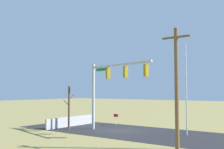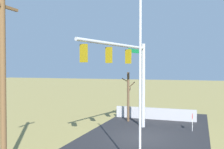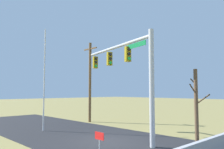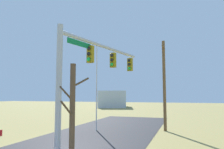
{
  "view_description": "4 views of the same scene",
  "coord_description": "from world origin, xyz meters",
  "px_view_note": "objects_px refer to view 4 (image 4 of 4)",
  "views": [
    {
      "loc": [
        -14.59,
        21.1,
        3.7
      ],
      "look_at": [
        -0.59,
        2.21,
        5.09
      ],
      "focal_mm": 44.01,
      "sensor_mm": 36.0,
      "label": 1
    },
    {
      "loc": [
        -16.29,
        -3.46,
        4.52
      ],
      "look_at": [
        -1.18,
        1.82,
        4.1
      ],
      "focal_mm": 41.11,
      "sensor_mm": 36.0,
      "label": 2
    },
    {
      "loc": [
        10.15,
        -9.29,
        2.94
      ],
      "look_at": [
        -0.54,
        0.93,
        4.04
      ],
      "focal_mm": 36.61,
      "sensor_mm": 36.0,
      "label": 3
    },
    {
      "loc": [
        11.24,
        6.12,
        3.0
      ],
      "look_at": [
        -0.99,
        2.0,
        4.27
      ],
      "focal_mm": 34.02,
      "sensor_mm": 36.0,
      "label": 4
    }
  ],
  "objects_px": {
    "signal_mast": "(91,67)",
    "bare_tree": "(72,120)",
    "utility_pole": "(164,83)",
    "distant_building": "(113,99)",
    "flagpole": "(97,85)"
  },
  "relations": [
    {
      "from": "bare_tree",
      "to": "flagpole",
      "type": "bearing_deg",
      "value": -161.79
    },
    {
      "from": "flagpole",
      "to": "distant_building",
      "type": "bearing_deg",
      "value": -163.88
    },
    {
      "from": "flagpole",
      "to": "utility_pole",
      "type": "bearing_deg",
      "value": 105.64
    },
    {
      "from": "utility_pole",
      "to": "bare_tree",
      "type": "height_order",
      "value": "utility_pole"
    },
    {
      "from": "flagpole",
      "to": "utility_pole",
      "type": "distance_m",
      "value": 5.86
    },
    {
      "from": "utility_pole",
      "to": "distant_building",
      "type": "bearing_deg",
      "value": -154.78
    },
    {
      "from": "utility_pole",
      "to": "bare_tree",
      "type": "bearing_deg",
      "value": -10.63
    },
    {
      "from": "flagpole",
      "to": "distant_building",
      "type": "xyz_separation_m",
      "value": [
        -35.08,
        -10.14,
        -1.82
      ]
    },
    {
      "from": "utility_pole",
      "to": "signal_mast",
      "type": "bearing_deg",
      "value": -22.55
    },
    {
      "from": "utility_pole",
      "to": "distant_building",
      "type": "relative_size",
      "value": 0.74
    },
    {
      "from": "flagpole",
      "to": "bare_tree",
      "type": "bearing_deg",
      "value": 18.21
    },
    {
      "from": "signal_mast",
      "to": "bare_tree",
      "type": "relative_size",
      "value": 1.83
    },
    {
      "from": "signal_mast",
      "to": "flagpole",
      "type": "relative_size",
      "value": 0.98
    },
    {
      "from": "signal_mast",
      "to": "bare_tree",
      "type": "distance_m",
      "value": 4.79
    },
    {
      "from": "flagpole",
      "to": "bare_tree",
      "type": "xyz_separation_m",
      "value": [
        10.35,
        3.4,
        -1.74
      ]
    }
  ]
}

